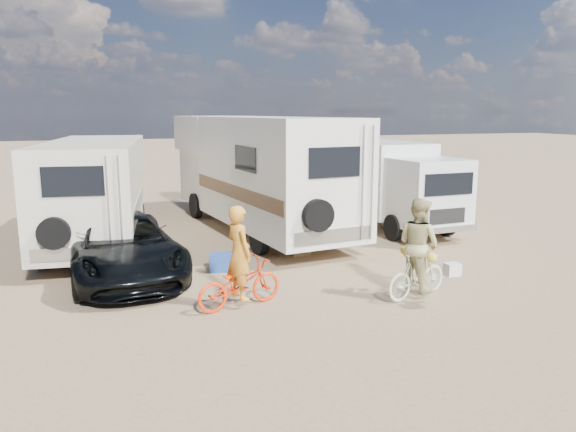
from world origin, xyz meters
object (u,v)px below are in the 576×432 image
object	(u,v)px
bike_man	(240,284)
rider_man	(239,262)
cooler	(220,262)
crate	(301,248)
rv_left	(96,194)
bike_woman	(417,275)
box_truck	(389,185)
rv_main	(256,174)
bike_parked	(406,218)
rider_woman	(418,253)
dark_suv	(121,246)

from	to	relation	value
bike_man	rider_man	distance (m)	0.44
cooler	crate	xyz separation A→B (m)	(2.35, 0.80, -0.03)
rv_left	bike_woman	bearing A→B (deg)	-41.41
box_truck	cooler	world-z (taller)	box_truck
rv_main	bike_man	distance (m)	7.23
bike_parked	bike_man	bearing A→B (deg)	170.77
rider_woman	bike_parked	xyz separation A→B (m)	(3.10, 5.48, -0.47)
rv_main	crate	bearing A→B (deg)	-92.79
bike_man	rider_man	size ratio (longest dim) A/B	0.98
bike_woman	cooler	xyz separation A→B (m)	(-3.32, 3.23, -0.27)
box_truck	bike_man	size ratio (longest dim) A/B	3.41
rv_left	box_truck	distance (m)	9.00
box_truck	rider_woman	world-z (taller)	box_truck
rider_woman	bike_parked	world-z (taller)	rider_woman
bike_parked	cooler	xyz separation A→B (m)	(-6.43, -2.25, -0.26)
box_truck	crate	bearing A→B (deg)	-150.82
rv_main	rider_man	distance (m)	7.16
rv_main	crate	size ratio (longest dim) A/B	20.74
dark_suv	cooler	size ratio (longest dim) A/B	9.71
bike_parked	box_truck	bearing A→B (deg)	50.32
box_truck	bike_parked	world-z (taller)	box_truck
rv_left	bike_man	world-z (taller)	rv_left
dark_suv	box_truck	bearing A→B (deg)	13.65
rider_woman	dark_suv	bearing A→B (deg)	41.74
rider_man	cooler	world-z (taller)	rider_man
cooler	crate	bearing A→B (deg)	29.03
rv_main	rider_woman	size ratio (longest dim) A/B	5.04
dark_suv	rider_woman	world-z (taller)	rider_woman
rv_left	bike_woman	xyz separation A→B (m)	(5.99, -6.86, -1.00)
bike_parked	rider_woman	bearing A→B (deg)	-164.68
box_truck	bike_woman	bearing A→B (deg)	-117.15
dark_suv	cooler	xyz separation A→B (m)	(2.21, -0.34, -0.50)
bike_parked	cooler	bearing A→B (deg)	154.13
box_truck	bike_man	world-z (taller)	box_truck
rider_woman	crate	xyz separation A→B (m)	(-0.97, 4.02, -0.76)
rider_man	bike_parked	xyz separation A→B (m)	(6.62, 4.80, -0.44)
bike_woman	crate	bearing A→B (deg)	-1.90
crate	bike_parked	bearing A→B (deg)	19.67
crate	bike_woman	bearing A→B (deg)	-76.43
bike_man	cooler	bearing A→B (deg)	-19.59
bike_man	bike_woman	xyz separation A→B (m)	(3.52, -0.67, 0.01)
rv_left	bike_man	xyz separation A→B (m)	(2.46, -6.19, -1.00)
rv_left	bike_parked	xyz separation A→B (m)	(9.09, -1.38, -1.00)
rv_left	bike_parked	distance (m)	9.25
crate	rv_left	bearing A→B (deg)	150.49
rider_man	bike_parked	bearing A→B (deg)	-69.21
box_truck	rider_woman	size ratio (longest dim) A/B	3.23
rv_main	rv_left	distance (m)	4.83
bike_man	cooler	world-z (taller)	bike_man
dark_suv	rider_woman	distance (m)	6.59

